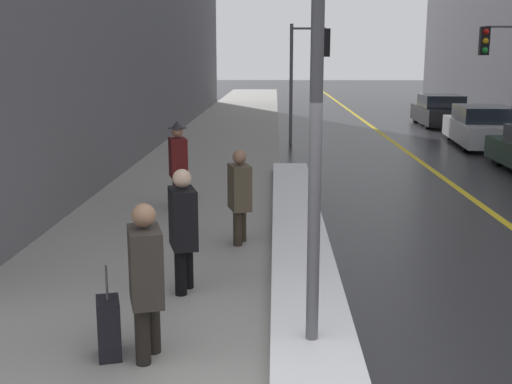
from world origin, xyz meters
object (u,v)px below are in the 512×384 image
rolling_suitcase (109,328)px  parked_car_black (440,111)px  traffic_light_near (312,58)px  pedestrian_in_glasses (146,274)px  lamp_post (316,89)px  parked_car_silver (483,127)px  pedestrian_in_fedora (178,161)px  pedestrian_trailing (240,192)px  pedestrian_nearside (183,225)px  traffic_light_far (497,57)px

rolling_suitcase → parked_car_black: bearing=142.2°
traffic_light_near → pedestrian_in_glasses: bearing=-101.8°
lamp_post → rolling_suitcase: size_ratio=4.53×
parked_car_silver → parked_car_black: bearing=3.2°
pedestrian_in_glasses → pedestrian_in_fedora: 6.49m
parked_car_silver → rolling_suitcase: bearing=156.1°
pedestrian_in_glasses → lamp_post: bearing=75.1°
pedestrian_trailing → lamp_post: bearing=-3.1°
lamp_post → pedestrian_trailing: (-0.92, 3.93, -1.78)m
pedestrian_in_glasses → pedestrian_nearside: 1.83m
traffic_light_far → parked_car_black: (-0.06, 6.56, -2.28)m
lamp_post → parked_car_black: 23.20m
rolling_suitcase → parked_car_silver: bearing=135.2°
lamp_post → pedestrian_trailing: size_ratio=2.86×
pedestrian_in_fedora → pedestrian_in_glasses: bearing=-10.5°
traffic_light_near → pedestrian_trailing: (-1.73, -11.69, -2.03)m
parked_car_black → rolling_suitcase: size_ratio=4.43×
lamp_post → traffic_light_near: 15.64m
pedestrian_trailing → parked_car_silver: (7.48, 11.76, -0.21)m
traffic_light_far → pedestrian_in_fedora: traffic_light_far is taller
pedestrian_in_glasses → parked_car_silver: pedestrian_in_glasses is taller
pedestrian_in_glasses → rolling_suitcase: pedestrian_in_glasses is taller
parked_car_silver → pedestrian_nearside: bearing=154.6°
traffic_light_near → pedestrian_in_fedora: 9.88m
lamp_post → pedestrian_nearside: 2.91m
parked_car_silver → traffic_light_far: bearing=-115.7°
pedestrian_trailing → parked_car_black: size_ratio=0.36×
traffic_light_far → pedestrian_in_fedora: size_ratio=2.35×
lamp_post → pedestrian_in_fedora: 7.01m
pedestrian_in_fedora → parked_car_black: (8.99, 15.69, -0.31)m
pedestrian_nearside → traffic_light_far: bearing=132.7°
rolling_suitcase → pedestrian_in_glasses: bearing=71.6°
pedestrian_in_glasses → parked_car_silver: 17.72m
pedestrian_trailing → traffic_light_near: bearing=155.3°
pedestrian_in_glasses → pedestrian_in_fedora: bearing=169.5°
pedestrian_trailing → parked_car_black: (7.65, 18.18, -0.21)m
traffic_light_far → pedestrian_trailing: traffic_light_far is taller
lamp_post → parked_car_black: bearing=73.1°
traffic_light_far → rolling_suitcase: size_ratio=4.23×
lamp_post → pedestrian_in_glasses: bearing=-178.6°
traffic_light_near → parked_car_silver: 6.17m
parked_car_black → lamp_post: bearing=164.6°
traffic_light_near → pedestrian_in_fedora: (-3.07, -9.20, -1.93)m
pedestrian_in_fedora → rolling_suitcase: (0.27, -6.45, -0.63)m
pedestrian_trailing → rolling_suitcase: pedestrian_trailing is taller
pedestrian_trailing → parked_car_silver: 13.94m
lamp_post → traffic_light_far: lamp_post is taller
pedestrian_trailing → traffic_light_far: bearing=130.2°
pedestrian_in_fedora → pedestrian_trailing: bearing=11.9°
traffic_light_near → parked_car_black: traffic_light_near is taller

